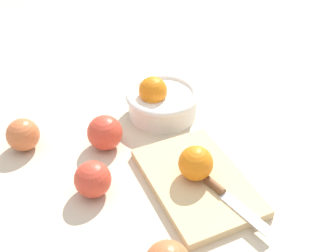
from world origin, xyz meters
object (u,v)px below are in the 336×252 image
at_px(orange_on_board, 196,163).
at_px(apple_front_left, 105,133).
at_px(apple_front_right_2, 93,179).
at_px(apple_front_left_2, 23,135).
at_px(bowl, 161,100).
at_px(knife, 227,197).
at_px(cutting_board, 197,182).

height_order(orange_on_board, apple_front_left, orange_on_board).
xyz_separation_m(apple_front_right_2, apple_front_left_2, (-0.19, -0.07, -0.00)).
distance_m(bowl, knife, 0.30).
xyz_separation_m(knife, apple_front_right_2, (-0.15, -0.19, 0.01)).
bearing_deg(apple_front_right_2, apple_front_left_2, -159.76).
bearing_deg(orange_on_board, apple_front_right_2, -113.60).
height_order(cutting_board, apple_front_left, apple_front_left).
distance_m(apple_front_right_2, apple_front_left_2, 0.21).
bearing_deg(orange_on_board, apple_front_left_2, -137.72).
bearing_deg(apple_front_left_2, apple_front_left, 60.10).
height_order(cutting_board, apple_front_right_2, apple_front_right_2).
height_order(bowl, orange_on_board, bowl).
distance_m(cutting_board, orange_on_board, 0.04).
height_order(apple_front_left, apple_front_right_2, apple_front_left).
bearing_deg(orange_on_board, cutting_board, 1.87).
bearing_deg(cutting_board, bowl, 165.85).
height_order(knife, apple_front_left_2, apple_front_left_2).
distance_m(knife, apple_front_left, 0.29).
xyz_separation_m(orange_on_board, apple_front_left, (-0.19, -0.10, -0.01)).
relative_size(orange_on_board, apple_front_left, 0.89).
distance_m(orange_on_board, apple_front_left, 0.21).
distance_m(bowl, apple_front_left_2, 0.31).
relative_size(orange_on_board, knife, 0.42).
relative_size(cutting_board, apple_front_left_2, 3.77).
height_order(bowl, apple_front_left, bowl).
relative_size(cutting_board, apple_front_left, 3.50).
bearing_deg(apple_front_left_2, bowl, 81.56).
bearing_deg(bowl, cutting_board, -14.15).
height_order(bowl, knife, bowl).
bearing_deg(apple_front_left, knife, 23.84).
bearing_deg(cutting_board, apple_front_left_2, -138.44).
bearing_deg(apple_front_right_2, knife, 51.23).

